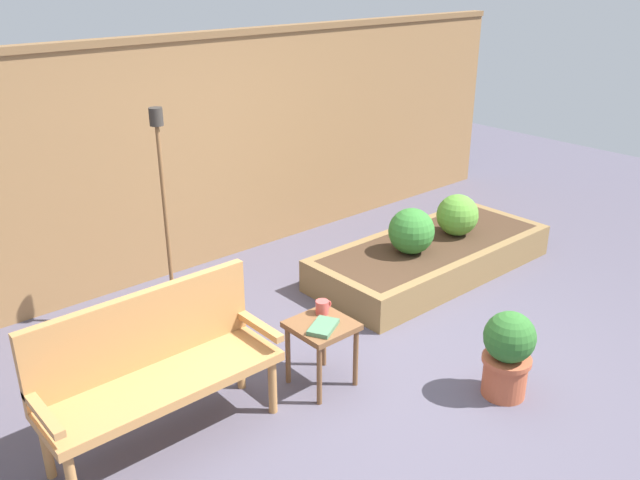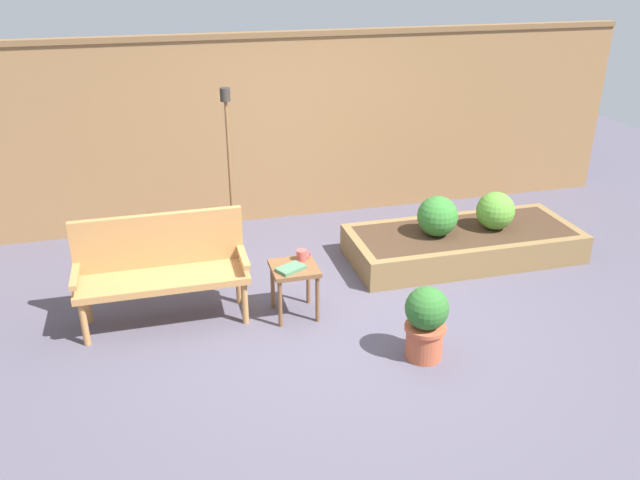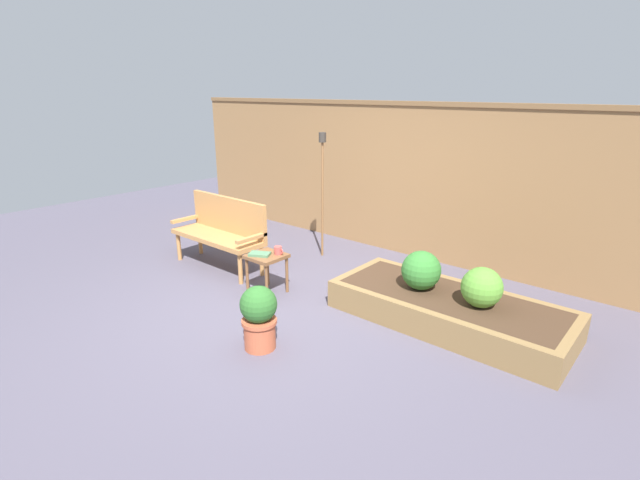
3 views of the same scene
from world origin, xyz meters
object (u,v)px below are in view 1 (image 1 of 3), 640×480
at_px(garden_bench, 154,360).
at_px(shrub_near_bench, 411,231).
at_px(side_table, 322,334).
at_px(cup_on_table, 322,307).
at_px(potted_boxwood, 508,352).
at_px(shrub_far_corner, 457,215).
at_px(tiki_torch, 162,182).
at_px(book_on_table, 323,327).

distance_m(garden_bench, shrub_near_bench, 2.79).
bearing_deg(side_table, cup_on_table, 46.73).
xyz_separation_m(potted_boxwood, shrub_far_corner, (1.45, 1.57, 0.17)).
bearing_deg(potted_boxwood, side_table, 133.20).
bearing_deg(cup_on_table, shrub_near_bench, 20.06).
height_order(cup_on_table, shrub_far_corner, shrub_far_corner).
xyz_separation_m(garden_bench, potted_boxwood, (1.96, -1.15, -0.21)).
height_order(garden_bench, potted_boxwood, garden_bench).
relative_size(side_table, tiki_torch, 0.27).
xyz_separation_m(garden_bench, shrub_far_corner, (3.41, 0.42, -0.05)).
bearing_deg(shrub_near_bench, potted_boxwood, -116.83).
distance_m(side_table, book_on_table, 0.13).
height_order(shrub_near_bench, tiki_torch, tiki_torch).
distance_m(side_table, cup_on_table, 0.19).
distance_m(cup_on_table, book_on_table, 0.22).
xyz_separation_m(cup_on_table, book_on_table, (-0.14, -0.17, -0.03)).
relative_size(side_table, cup_on_table, 3.72).
bearing_deg(cup_on_table, shrub_far_corner, 14.41).
distance_m(book_on_table, tiki_torch, 1.67).
distance_m(shrub_far_corner, tiki_torch, 2.83).
relative_size(book_on_table, potted_boxwood, 0.38).
distance_m(shrub_near_bench, shrub_far_corner, 0.65).
xyz_separation_m(cup_on_table, tiki_torch, (-0.44, 1.32, 0.67)).
relative_size(shrub_near_bench, tiki_torch, 0.24).
bearing_deg(side_table, potted_boxwood, -46.80).
bearing_deg(shrub_near_bench, tiki_torch, 159.24).
distance_m(side_table, tiki_torch, 1.67).
xyz_separation_m(side_table, tiki_torch, (-0.34, 1.42, 0.80)).
bearing_deg(shrub_far_corner, side_table, -163.81).
distance_m(garden_bench, potted_boxwood, 2.28).
xyz_separation_m(garden_bench, shrub_near_bench, (2.75, 0.42, -0.04)).
height_order(side_table, cup_on_table, cup_on_table).
bearing_deg(potted_boxwood, shrub_near_bench, 63.17).
relative_size(garden_bench, shrub_far_corner, 3.63).
bearing_deg(cup_on_table, tiki_torch, 108.34).
relative_size(garden_bench, tiki_torch, 0.82).
relative_size(potted_boxwood, tiki_torch, 0.35).
bearing_deg(tiki_torch, book_on_table, -78.62).
xyz_separation_m(shrub_far_corner, tiki_torch, (-2.64, 0.75, 0.70)).
distance_m(cup_on_table, tiki_torch, 1.54).
bearing_deg(tiki_torch, shrub_near_bench, -20.76).
height_order(side_table, potted_boxwood, potted_boxwood).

